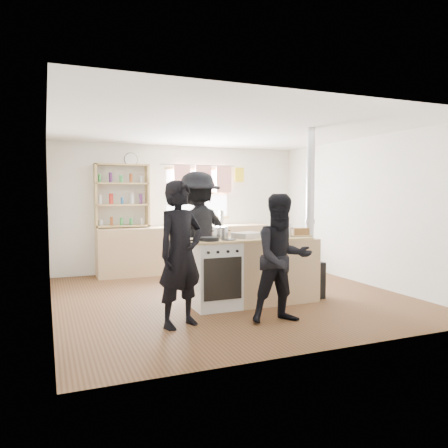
{
  "coord_description": "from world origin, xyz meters",
  "views": [
    {
      "loc": [
        -2.55,
        -6.0,
        1.55
      ],
      "look_at": [
        -0.12,
        -0.1,
        1.1
      ],
      "focal_mm": 35.0,
      "sensor_mm": 36.0,
      "label": 1
    }
  ],
  "objects_px": {
    "stockpot_counter": "(282,230)",
    "flue_heater": "(309,254)",
    "person_near_right": "(282,258)",
    "person_far": "(198,233)",
    "skillet_greens": "(209,239)",
    "cooking_island": "(254,271)",
    "roast_tray": "(247,235)",
    "bread_board": "(301,233)",
    "person_near_left": "(181,254)",
    "stockpot_stove": "(220,232)",
    "thermos": "(221,218)"
  },
  "relations": [
    {
      "from": "stockpot_counter",
      "to": "flue_heater",
      "type": "relative_size",
      "value": 0.11
    },
    {
      "from": "person_near_right",
      "to": "person_far",
      "type": "xyz_separation_m",
      "value": [
        -0.43,
        1.86,
        0.17
      ]
    },
    {
      "from": "stockpot_counter",
      "to": "skillet_greens",
      "type": "bearing_deg",
      "value": -173.69
    },
    {
      "from": "cooking_island",
      "to": "person_near_right",
      "type": "bearing_deg",
      "value": -95.0
    },
    {
      "from": "roast_tray",
      "to": "bread_board",
      "type": "xyz_separation_m",
      "value": [
        0.81,
        -0.1,
        0.01
      ]
    },
    {
      "from": "skillet_greens",
      "to": "person_near_left",
      "type": "xyz_separation_m",
      "value": [
        -0.54,
        -0.48,
        -0.11
      ]
    },
    {
      "from": "stockpot_stove",
      "to": "person_near_right",
      "type": "bearing_deg",
      "value": -69.02
    },
    {
      "from": "skillet_greens",
      "to": "flue_heater",
      "type": "height_order",
      "value": "flue_heater"
    },
    {
      "from": "thermos",
      "to": "cooking_island",
      "type": "relative_size",
      "value": 0.15
    },
    {
      "from": "person_near_left",
      "to": "person_near_right",
      "type": "distance_m",
      "value": 1.21
    },
    {
      "from": "thermos",
      "to": "person_far",
      "type": "bearing_deg",
      "value": -121.77
    },
    {
      "from": "skillet_greens",
      "to": "cooking_island",
      "type": "bearing_deg",
      "value": 11.65
    },
    {
      "from": "person_near_right",
      "to": "person_far",
      "type": "distance_m",
      "value": 1.92
    },
    {
      "from": "stockpot_counter",
      "to": "person_far",
      "type": "height_order",
      "value": "person_far"
    },
    {
      "from": "thermos",
      "to": "flue_heater",
      "type": "distance_m",
      "value": 2.8
    },
    {
      "from": "stockpot_counter",
      "to": "bread_board",
      "type": "xyz_separation_m",
      "value": [
        0.28,
        -0.05,
        -0.04
      ]
    },
    {
      "from": "flue_heater",
      "to": "person_far",
      "type": "distance_m",
      "value": 1.73
    },
    {
      "from": "cooking_island",
      "to": "person_near_right",
      "type": "relative_size",
      "value": 1.28
    },
    {
      "from": "skillet_greens",
      "to": "roast_tray",
      "type": "height_order",
      "value": "roast_tray"
    },
    {
      "from": "thermos",
      "to": "stockpot_stove",
      "type": "relative_size",
      "value": 1.28
    },
    {
      "from": "cooking_island",
      "to": "skillet_greens",
      "type": "distance_m",
      "value": 0.88
    },
    {
      "from": "person_near_right",
      "to": "cooking_island",
      "type": "bearing_deg",
      "value": 90.16
    },
    {
      "from": "thermos",
      "to": "stockpot_counter",
      "type": "xyz_separation_m",
      "value": [
        -0.19,
        -2.79,
        -0.02
      ]
    },
    {
      "from": "roast_tray",
      "to": "person_far",
      "type": "distance_m",
      "value": 1.0
    },
    {
      "from": "person_near_left",
      "to": "person_far",
      "type": "xyz_separation_m",
      "value": [
        0.74,
        1.56,
        0.09
      ]
    },
    {
      "from": "flue_heater",
      "to": "bread_board",
      "type": "bearing_deg",
      "value": -158.16
    },
    {
      "from": "thermos",
      "to": "person_near_left",
      "type": "relative_size",
      "value": 0.17
    },
    {
      "from": "roast_tray",
      "to": "person_far",
      "type": "relative_size",
      "value": 0.24
    },
    {
      "from": "stockpot_counter",
      "to": "person_near_left",
      "type": "xyz_separation_m",
      "value": [
        -1.69,
        -0.61,
        -0.17
      ]
    },
    {
      "from": "cooking_island",
      "to": "stockpot_counter",
      "type": "xyz_separation_m",
      "value": [
        0.44,
        -0.02,
        0.56
      ]
    },
    {
      "from": "stockpot_stove",
      "to": "bread_board",
      "type": "xyz_separation_m",
      "value": [
        1.19,
        -0.16,
        -0.03
      ]
    },
    {
      "from": "cooking_island",
      "to": "person_near_left",
      "type": "height_order",
      "value": "person_near_left"
    },
    {
      "from": "cooking_island",
      "to": "stockpot_stove",
      "type": "relative_size",
      "value": 8.66
    },
    {
      "from": "bread_board",
      "to": "person_near_left",
      "type": "distance_m",
      "value": 2.05
    },
    {
      "from": "flue_heater",
      "to": "stockpot_counter",
      "type": "bearing_deg",
      "value": -176.24
    },
    {
      "from": "cooking_island",
      "to": "person_far",
      "type": "height_order",
      "value": "person_far"
    },
    {
      "from": "person_far",
      "to": "stockpot_counter",
      "type": "bearing_deg",
      "value": 117.95
    },
    {
      "from": "person_far",
      "to": "thermos",
      "type": "bearing_deg",
      "value": -139.03
    },
    {
      "from": "skillet_greens",
      "to": "flue_heater",
      "type": "relative_size",
      "value": 0.12
    },
    {
      "from": "person_near_left",
      "to": "person_near_right",
      "type": "height_order",
      "value": "person_near_left"
    },
    {
      "from": "skillet_greens",
      "to": "roast_tray",
      "type": "bearing_deg",
      "value": 15.25
    },
    {
      "from": "cooking_island",
      "to": "bread_board",
      "type": "height_order",
      "value": "bread_board"
    },
    {
      "from": "thermos",
      "to": "person_near_left",
      "type": "xyz_separation_m",
      "value": [
        -1.88,
        -3.4,
        -0.2
      ]
    },
    {
      "from": "roast_tray",
      "to": "bread_board",
      "type": "height_order",
      "value": "bread_board"
    },
    {
      "from": "bread_board",
      "to": "thermos",
      "type": "bearing_deg",
      "value": 91.84
    },
    {
      "from": "person_far",
      "to": "flue_heater",
      "type": "bearing_deg",
      "value": 130.3
    },
    {
      "from": "thermos",
      "to": "stockpot_counter",
      "type": "bearing_deg",
      "value": -93.81
    },
    {
      "from": "stockpot_stove",
      "to": "bread_board",
      "type": "height_order",
      "value": "stockpot_stove"
    },
    {
      "from": "thermos",
      "to": "bread_board",
      "type": "xyz_separation_m",
      "value": [
        0.09,
        -2.84,
        -0.07
      ]
    },
    {
      "from": "cooking_island",
      "to": "stockpot_counter",
      "type": "bearing_deg",
      "value": -2.63
    }
  ]
}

